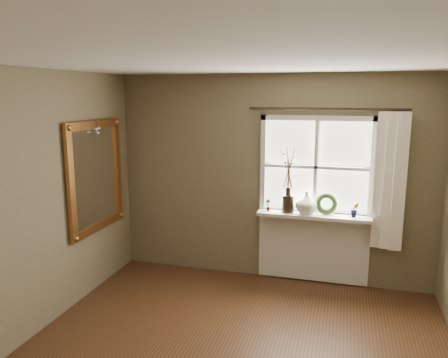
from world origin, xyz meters
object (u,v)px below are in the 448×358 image
object	(u,v)px
dark_jug	(288,204)
wreath	(326,206)
gilt_mirror	(96,176)
cream_vase	(306,203)

from	to	relation	value
dark_jug	wreath	world-z (taller)	wreath
gilt_mirror	cream_vase	bearing A→B (deg)	16.55
dark_jug	gilt_mirror	world-z (taller)	gilt_mirror
wreath	dark_jug	bearing A→B (deg)	171.34
cream_vase	gilt_mirror	distance (m)	2.55
dark_jug	wreath	size ratio (longest dim) A/B	0.83
gilt_mirror	dark_jug	bearing A→B (deg)	18.12
dark_jug	cream_vase	xyz separation A→B (m)	(0.22, 0.00, 0.03)
cream_vase	wreath	world-z (taller)	cream_vase
gilt_mirror	wreath	bearing A→B (deg)	15.95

